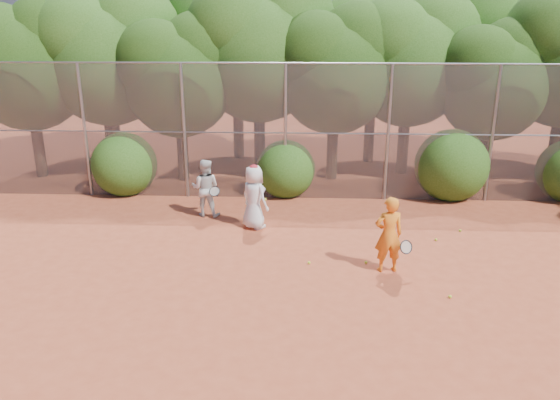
{
  "coord_description": "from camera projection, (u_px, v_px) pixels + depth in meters",
  "views": [
    {
      "loc": [
        -0.44,
        -9.8,
        5.26
      ],
      "look_at": [
        -1.0,
        2.5,
        1.1
      ],
      "focal_mm": 35.0,
      "sensor_mm": 36.0,
      "label": 1
    }
  ],
  "objects": [
    {
      "name": "tree_2",
      "position": [
        180.0,
        71.0,
        17.4
      ],
      "size": [
        3.99,
        3.47,
        5.47
      ],
      "color": "black",
      "rests_on": "ground"
    },
    {
      "name": "tree_0",
      "position": [
        28.0,
        59.0,
        17.7
      ],
      "size": [
        4.38,
        3.81,
        6.0
      ],
      "color": "black",
      "rests_on": "ground"
    },
    {
      "name": "bush_1",
      "position": [
        286.0,
        167.0,
        16.66
      ],
      "size": [
        1.8,
        1.8,
        1.8
      ],
      "primitive_type": "sphere",
      "color": "#244A12",
      "rests_on": "ground"
    },
    {
      "name": "tree_5",
      "position": [
        411.0,
        55.0,
        18.07
      ],
      "size": [
        4.51,
        3.92,
        6.17
      ],
      "color": "black",
      "rests_on": "ground"
    },
    {
      "name": "tree_1",
      "position": [
        109.0,
        51.0,
        17.99
      ],
      "size": [
        4.64,
        4.03,
        6.35
      ],
      "color": "black",
      "rests_on": "ground"
    },
    {
      "name": "player_teen",
      "position": [
        254.0,
        197.0,
        14.03
      ],
      "size": [
        0.97,
        0.94,
        1.7
      ],
      "rotation": [
        0.0,
        0.0,
        2.44
      ],
      "color": "silver",
      "rests_on": "ground"
    },
    {
      "name": "tree_10",
      "position": [
        238.0,
        34.0,
        20.04
      ],
      "size": [
        5.15,
        4.48,
        7.06
      ],
      "color": "black",
      "rests_on": "ground"
    },
    {
      "name": "bush_2",
      "position": [
        452.0,
        162.0,
        16.38
      ],
      "size": [
        2.2,
        2.2,
        2.2
      ],
      "primitive_type": "sphere",
      "color": "#244A12",
      "rests_on": "ground"
    },
    {
      "name": "bush_0",
      "position": [
        124.0,
        161.0,
        16.84
      ],
      "size": [
        2.0,
        2.0,
        2.0
      ],
      "primitive_type": "sphere",
      "color": "#244A12",
      "rests_on": "ground"
    },
    {
      "name": "player_yellow",
      "position": [
        389.0,
        235.0,
        11.61
      ],
      "size": [
        0.85,
        0.57,
        1.69
      ],
      "rotation": [
        0.0,
        0.0,
        3.31
      ],
      "color": "orange",
      "rests_on": "ground"
    },
    {
      "name": "tree_6",
      "position": [
        495.0,
        76.0,
        17.2
      ],
      "size": [
        3.86,
        3.36,
        5.29
      ],
      "color": "black",
      "rests_on": "ground"
    },
    {
      "name": "tree_12",
      "position": [
        498.0,
        38.0,
        19.86
      ],
      "size": [
        5.02,
        4.37,
        6.88
      ],
      "color": "black",
      "rests_on": "ground"
    },
    {
      "name": "tree_11",
      "position": [
        375.0,
        48.0,
        19.59
      ],
      "size": [
        4.64,
        4.03,
        6.35
      ],
      "color": "black",
      "rests_on": "ground"
    },
    {
      "name": "ground",
      "position": [
        324.0,
        292.0,
        10.94
      ],
      "size": [
        80.0,
        80.0,
        0.0
      ],
      "primitive_type": "plane",
      "color": "#9C3D23",
      "rests_on": "ground"
    },
    {
      "name": "ball_2",
      "position": [
        450.0,
        297.0,
        10.7
      ],
      "size": [
        0.07,
        0.07,
        0.07
      ],
      "primitive_type": "sphere",
      "color": "#B8CF25",
      "rests_on": "ground"
    },
    {
      "name": "player_white",
      "position": [
        205.0,
        188.0,
        14.92
      ],
      "size": [
        0.88,
        0.77,
        1.6
      ],
      "rotation": [
        0.0,
        0.0,
        3.04
      ],
      "color": "silver",
      "rests_on": "ground"
    },
    {
      "name": "ball_3",
      "position": [
        309.0,
        263.0,
        12.18
      ],
      "size": [
        0.07,
        0.07,
        0.07
      ],
      "primitive_type": "sphere",
      "color": "#B8CF25",
      "rests_on": "ground"
    },
    {
      "name": "ball_4",
      "position": [
        460.0,
        231.0,
        14.0
      ],
      "size": [
        0.07,
        0.07,
        0.07
      ],
      "primitive_type": "sphere",
      "color": "#B8CF25",
      "rests_on": "ground"
    },
    {
      "name": "ball_1",
      "position": [
        436.0,
        240.0,
        13.43
      ],
      "size": [
        0.07,
        0.07,
        0.07
      ],
      "primitive_type": "sphere",
      "color": "#B8CF25",
      "rests_on": "ground"
    },
    {
      "name": "tree_3",
      "position": [
        260.0,
        44.0,
        17.99
      ],
      "size": [
        4.89,
        4.26,
        6.7
      ],
      "color": "black",
      "rests_on": "ground"
    },
    {
      "name": "ball_0",
      "position": [
        366.0,
        262.0,
        12.19
      ],
      "size": [
        0.07,
        0.07,
        0.07
      ],
      "primitive_type": "sphere",
      "color": "#B8CF25",
      "rests_on": "ground"
    },
    {
      "name": "fence_back",
      "position": [
        315.0,
        132.0,
        15.97
      ],
      "size": [
        20.05,
        0.09,
        4.03
      ],
      "color": "gray",
      "rests_on": "ground"
    },
    {
      "name": "tree_9",
      "position": [
        103.0,
        42.0,
        20.16
      ],
      "size": [
        4.83,
        4.2,
        6.62
      ],
      "color": "black",
      "rests_on": "ground"
    },
    {
      "name": "tree_4",
      "position": [
        336.0,
        65.0,
        17.51
      ],
      "size": [
        4.19,
        3.64,
        5.73
      ],
      "color": "black",
      "rests_on": "ground"
    }
  ]
}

